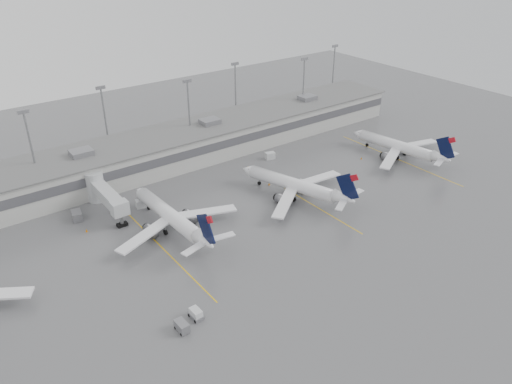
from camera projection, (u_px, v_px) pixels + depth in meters
ground at (312, 276)px, 89.24m from camera, size 260.00×260.00×0.00m
terminal at (161, 151)px, 128.31m from camera, size 152.00×17.00×9.45m
light_masts at (148, 115)px, 128.68m from camera, size 142.40×8.00×20.60m
jet_bridge_right at (102, 192)px, 109.03m from camera, size 4.00×17.20×7.00m
stand_markings at (236, 220)px, 106.23m from camera, size 105.25×40.00×0.01m
jet_mid_left at (172, 217)px, 101.22m from camera, size 27.55×30.91×10.00m
jet_mid_right at (297, 185)px, 113.65m from camera, size 25.95×29.56×9.89m
jet_far_right at (401, 147)px, 133.56m from camera, size 26.38×29.78×9.68m
baggage_tug at (196, 315)px, 79.45m from camera, size 1.74×2.62×1.66m
baggage_cart at (182, 326)px, 76.81m from camera, size 1.55×2.62×1.66m
gse_uld_b at (142, 203)px, 110.63m from camera, size 2.76×2.13×1.75m
gse_uld_c at (270, 156)px, 133.53m from camera, size 2.85×2.26×1.77m
gse_loader at (77, 216)px, 105.85m from camera, size 2.48×3.40×1.93m
cone_b at (86, 230)px, 101.85m from camera, size 0.46×0.46×0.74m
cone_c at (269, 184)px, 120.17m from camera, size 0.45×0.45×0.71m
cone_d at (361, 158)px, 133.49m from camera, size 0.41×0.41×0.65m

